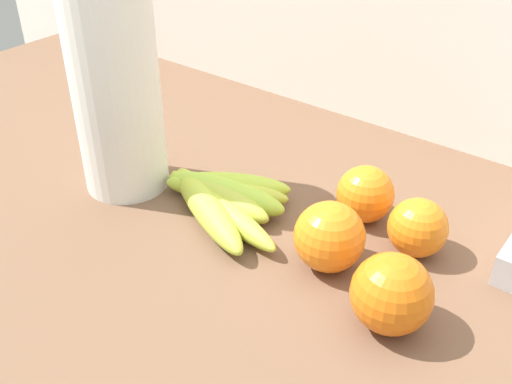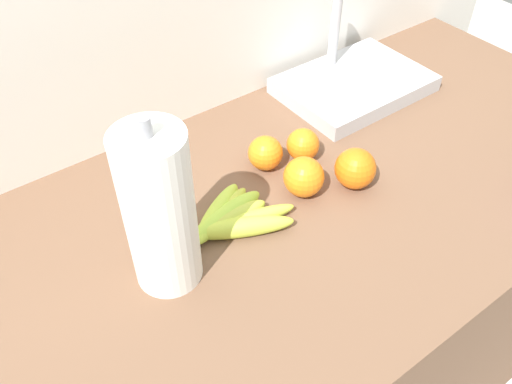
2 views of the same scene
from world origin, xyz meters
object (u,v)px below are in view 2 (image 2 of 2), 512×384
paper_towel_roll (160,212)px  orange_center (265,153)px  orange_back_left (303,145)px  sink_basin (353,83)px  banana_bunch (229,219)px  orange_right (304,177)px  orange_far_right (355,168)px

paper_towel_roll → orange_center: bearing=22.6°
orange_back_left → sink_basin: 0.29m
banana_bunch → paper_towel_roll: paper_towel_roll is taller
banana_bunch → orange_center: orange_center is taller
orange_back_left → paper_towel_roll: bearing=-165.1°
orange_back_left → orange_right: bearing=-129.4°
orange_right → paper_towel_roll: (-0.31, -0.02, 0.11)m
banana_bunch → paper_towel_roll: bearing=-168.8°
orange_back_left → orange_right: orange_right is taller
orange_center → paper_towel_roll: 0.34m
paper_towel_roll → sink_basin: (0.64, 0.22, -0.12)m
orange_right → paper_towel_roll: paper_towel_roll is taller
banana_bunch → orange_right: size_ratio=2.74×
orange_center → orange_right: orange_right is taller
banana_bunch → orange_back_left: size_ratio=3.18×
orange_back_left → orange_center: 0.08m
paper_towel_roll → orange_right: bearing=3.4°
orange_center → orange_far_right: (0.11, -0.15, 0.01)m
orange_center → orange_far_right: bearing=-53.3°
sink_basin → orange_back_left: bearing=-155.1°
orange_back_left → sink_basin: size_ratio=0.20×
orange_center → orange_back_left: bearing=-16.1°
banana_bunch → sink_basin: 0.54m
sink_basin → banana_bunch: bearing=-158.6°
banana_bunch → paper_towel_roll: size_ratio=0.68×
orange_back_left → sink_basin: bearing=24.9°
banana_bunch → orange_back_left: 0.25m
orange_back_left → orange_far_right: (0.03, -0.12, 0.01)m
orange_right → orange_far_right: size_ratio=0.98×
orange_center → orange_right: (0.01, -0.11, 0.00)m
orange_center → orange_right: bearing=-82.9°
orange_back_left → orange_center: orange_center is taller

